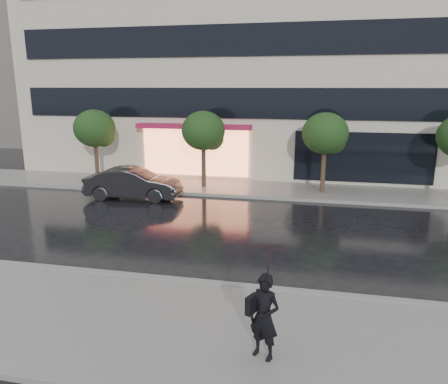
# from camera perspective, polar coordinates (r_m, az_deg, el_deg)

# --- Properties ---
(ground) EXTENTS (120.00, 120.00, 0.00)m
(ground) POSITION_cam_1_polar(r_m,az_deg,el_deg) (12.79, -1.09, -10.29)
(ground) COLOR black
(ground) RESTS_ON ground
(sidewalk_near) EXTENTS (60.00, 4.50, 0.12)m
(sidewalk_near) POSITION_cam_1_polar(r_m,az_deg,el_deg) (9.98, -5.60, -17.37)
(sidewalk_near) COLOR slate
(sidewalk_near) RESTS_ON ground
(sidewalk_far) EXTENTS (60.00, 3.50, 0.12)m
(sidewalk_far) POSITION_cam_1_polar(r_m,az_deg,el_deg) (22.38, 4.97, 0.37)
(sidewalk_far) COLOR slate
(sidewalk_far) RESTS_ON ground
(curb_near) EXTENTS (60.00, 0.25, 0.14)m
(curb_near) POSITION_cam_1_polar(r_m,az_deg,el_deg) (11.88, -2.23, -11.90)
(curb_near) COLOR gray
(curb_near) RESTS_ON ground
(curb_far) EXTENTS (60.00, 0.25, 0.14)m
(curb_far) POSITION_cam_1_polar(r_m,az_deg,el_deg) (20.69, 4.35, -0.69)
(curb_far) COLOR gray
(curb_far) RESTS_ON ground
(office_building) EXTENTS (30.00, 12.76, 18.00)m
(office_building) POSITION_cam_1_polar(r_m,az_deg,el_deg) (29.70, 7.42, 20.95)
(office_building) COLOR beige
(office_building) RESTS_ON ground
(tree_far_west) EXTENTS (2.20, 2.20, 3.99)m
(tree_far_west) POSITION_cam_1_polar(r_m,az_deg,el_deg) (24.47, -16.40, 7.81)
(tree_far_west) COLOR #33261C
(tree_far_west) RESTS_ON ground
(tree_mid_west) EXTENTS (2.20, 2.20, 3.99)m
(tree_mid_west) POSITION_cam_1_polar(r_m,az_deg,el_deg) (22.24, -2.55, 7.81)
(tree_mid_west) COLOR #33261C
(tree_mid_west) RESTS_ON ground
(tree_mid_east) EXTENTS (2.20, 2.20, 3.99)m
(tree_mid_east) POSITION_cam_1_polar(r_m,az_deg,el_deg) (21.51, 13.23, 7.27)
(tree_mid_east) COLOR #33261C
(tree_mid_east) RESTS_ON ground
(parked_car) EXTENTS (4.54, 1.80, 1.47)m
(parked_car) POSITION_cam_1_polar(r_m,az_deg,el_deg) (20.93, -11.76, 1.09)
(parked_car) COLOR black
(parked_car) RESTS_ON ground
(pedestrian_with_umbrella) EXTENTS (1.13, 1.14, 2.31)m
(pedestrian_with_umbrella) POSITION_cam_1_polar(r_m,az_deg,el_deg) (8.28, 5.55, -12.29)
(pedestrian_with_umbrella) COLOR black
(pedestrian_with_umbrella) RESTS_ON sidewalk_near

